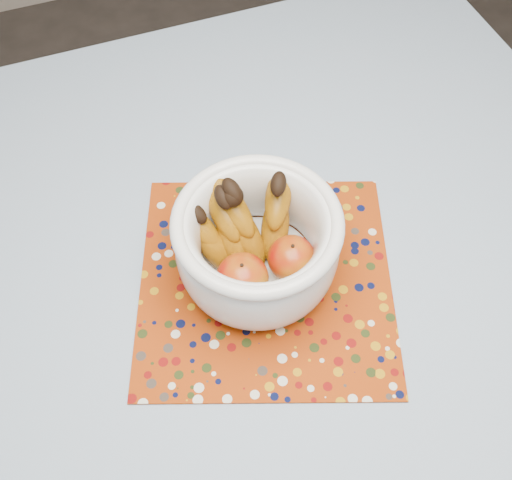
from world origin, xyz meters
TOP-DOWN VIEW (x-y plane):
  - table at (0.00, 0.00)m, footprint 1.20×1.20m
  - tablecloth at (0.00, 0.00)m, footprint 1.32×1.32m
  - placemat at (-0.00, 0.02)m, footprint 0.49×0.49m
  - fruit_bowl at (-0.01, 0.05)m, footprint 0.26×0.24m

SIDE VIEW (x-z plane):
  - table at x=0.00m, z-range 0.30..1.05m
  - tablecloth at x=0.00m, z-range 0.75..0.76m
  - placemat at x=0.00m, z-range 0.76..0.76m
  - fruit_bowl at x=-0.01m, z-range 0.76..0.93m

